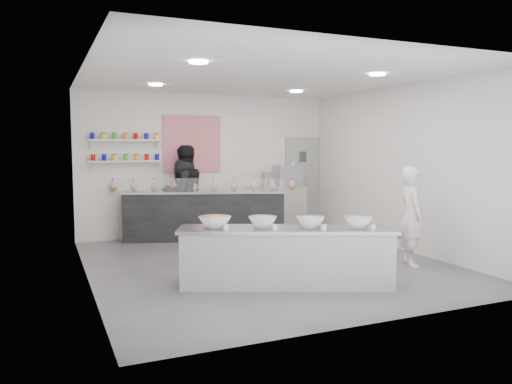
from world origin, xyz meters
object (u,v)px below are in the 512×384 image
espresso_machine (288,176)px  woman_prep (411,216)px  prep_counter (286,257)px  espresso_ledge (277,208)px  staff_right (185,199)px  back_bar (204,215)px  staff_left (184,192)px

espresso_machine → woman_prep: 3.87m
prep_counter → espresso_ledge: 4.47m
espresso_machine → prep_counter: bearing=-117.1°
staff_right → espresso_machine: bearing=173.8°
espresso_machine → staff_right: (-2.45, -0.18, -0.40)m
espresso_machine → woman_prep: woman_prep is taller
espresso_machine → staff_right: size_ratio=0.36×
espresso_ledge → woman_prep: woman_prep is taller
woman_prep → staff_right: (-2.70, 3.66, 0.04)m
prep_counter → espresso_machine: 4.66m
prep_counter → woman_prep: (2.35, 0.24, 0.39)m
back_bar → espresso_machine: espresso_machine is taller
back_bar → espresso_ledge: same height
staff_right → staff_left: bearing=-10.4°
back_bar → prep_counter: bearing=-71.0°
prep_counter → staff_right: bearing=118.6°
staff_right → back_bar: bearing=130.9°
espresso_machine → espresso_ledge: bearing=180.0°
espresso_ledge → woman_prep: size_ratio=0.85×
prep_counter → woman_prep: bearing=29.4°
back_bar → espresso_machine: bearing=30.4°
woman_prep → staff_left: (-2.72, 3.66, 0.17)m
prep_counter → staff_right: (-0.35, 3.90, 0.43)m
espresso_ledge → back_bar: bearing=-166.5°
back_bar → staff_left: size_ratio=1.69×
back_bar → espresso_ledge: size_ratio=2.40×
espresso_machine → staff_left: staff_left is taller
woman_prep → espresso_machine: bearing=22.4°
espresso_machine → staff_right: bearing=-175.8°
prep_counter → back_bar: 3.64m
prep_counter → back_bar: bearing=113.9°
staff_left → woman_prep: bearing=111.2°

